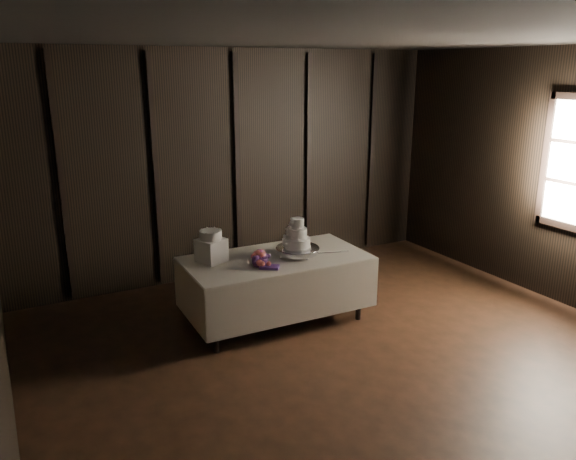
{
  "coord_description": "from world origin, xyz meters",
  "views": [
    {
      "loc": [
        -2.92,
        -3.37,
        2.76
      ],
      "look_at": [
        -0.14,
        1.79,
        1.05
      ],
      "focal_mm": 35.0,
      "sensor_mm": 36.0,
      "label": 1
    }
  ],
  "objects": [
    {
      "name": "box_pedestal",
      "position": [
        -0.95,
        2.0,
        0.89
      ],
      "size": [
        0.34,
        0.34,
        0.25
      ],
      "primitive_type": "cube",
      "rotation": [
        0.0,
        0.0,
        0.4
      ],
      "color": "white",
      "rests_on": "display_table"
    },
    {
      "name": "room",
      "position": [
        0.0,
        0.0,
        1.5
      ],
      "size": [
        6.08,
        7.08,
        3.08
      ],
      "color": "black",
      "rests_on": "ground"
    },
    {
      "name": "cake_stand",
      "position": [
        -0.05,
        1.74,
        0.81
      ],
      "size": [
        0.64,
        0.64,
        0.09
      ],
      "primitive_type": "cylinder",
      "rotation": [
        0.0,
        0.0,
        -0.43
      ],
      "color": "silver",
      "rests_on": "display_table"
    },
    {
      "name": "cake_knife",
      "position": [
        0.29,
        1.64,
        0.77
      ],
      "size": [
        0.36,
        0.14,
        0.01
      ],
      "primitive_type": "cube",
      "rotation": [
        0.0,
        0.0,
        -0.33
      ],
      "color": "silver",
      "rests_on": "display_table"
    },
    {
      "name": "wedding_cake",
      "position": [
        -0.07,
        1.72,
        0.98
      ],
      "size": [
        0.31,
        0.28,
        0.33
      ],
      "rotation": [
        0.0,
        0.0,
        -0.15
      ],
      "color": "white",
      "rests_on": "cake_stand"
    },
    {
      "name": "bouquet",
      "position": [
        -0.55,
        1.63,
        0.83
      ],
      "size": [
        0.5,
        0.52,
        0.2
      ],
      "primitive_type": null,
      "rotation": [
        0.0,
        0.0,
        -0.64
      ],
      "color": "#E7677E",
      "rests_on": "display_table"
    },
    {
      "name": "small_cake",
      "position": [
        -0.95,
        2.0,
        1.06
      ],
      "size": [
        0.29,
        0.29,
        0.09
      ],
      "primitive_type": "cylinder",
      "rotation": [
        0.0,
        0.0,
        0.26
      ],
      "color": "white",
      "rests_on": "box_pedestal"
    },
    {
      "name": "display_table",
      "position": [
        -0.29,
        1.79,
        0.42
      ],
      "size": [
        2.01,
        1.09,
        0.76
      ],
      "rotation": [
        0.0,
        0.0,
        -0.02
      ],
      "color": "beige",
      "rests_on": "ground"
    }
  ]
}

